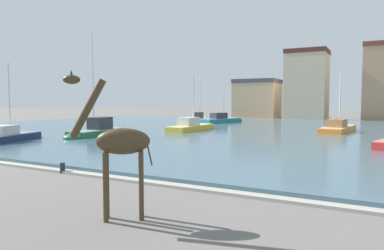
{
  "coord_description": "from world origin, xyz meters",
  "views": [
    {
      "loc": [
        10.7,
        -2.3,
        3.46
      ],
      "look_at": [
        2.11,
        13.99,
        2.2
      ],
      "focal_mm": 33.02,
      "sensor_mm": 36.0,
      "label": 1
    }
  ],
  "objects_px": {
    "sailboat_green": "(94,132)",
    "sailboat_orange": "(339,129)",
    "sailboat_teal": "(224,120)",
    "mooring_bollard": "(62,168)",
    "sailboat_navy": "(11,137)",
    "giraffe_statue": "(119,144)",
    "sailboat_yellow": "(193,127)",
    "sailboat_white": "(200,119)"
  },
  "relations": [
    {
      "from": "sailboat_green",
      "to": "sailboat_orange",
      "type": "bearing_deg",
      "value": 39.14
    },
    {
      "from": "sailboat_teal",
      "to": "mooring_bollard",
      "type": "bearing_deg",
      "value": -79.24
    },
    {
      "from": "sailboat_navy",
      "to": "sailboat_green",
      "type": "xyz_separation_m",
      "value": [
        3.12,
        6.13,
        0.1
      ]
    },
    {
      "from": "sailboat_green",
      "to": "sailboat_teal",
      "type": "height_order",
      "value": "sailboat_green"
    },
    {
      "from": "giraffe_statue",
      "to": "mooring_bollard",
      "type": "xyz_separation_m",
      "value": [
        -6.7,
        3.93,
        -1.96
      ]
    },
    {
      "from": "sailboat_yellow",
      "to": "sailboat_teal",
      "type": "height_order",
      "value": "sailboat_teal"
    },
    {
      "from": "sailboat_teal",
      "to": "sailboat_green",
      "type": "bearing_deg",
      "value": -96.5
    },
    {
      "from": "giraffe_statue",
      "to": "sailboat_yellow",
      "type": "relative_size",
      "value": 0.52
    },
    {
      "from": "sailboat_yellow",
      "to": "sailboat_green",
      "type": "distance_m",
      "value": 11.21
    },
    {
      "from": "sailboat_navy",
      "to": "mooring_bollard",
      "type": "xyz_separation_m",
      "value": [
        12.79,
        -6.27,
        -0.29
      ]
    },
    {
      "from": "sailboat_navy",
      "to": "sailboat_yellow",
      "type": "distance_m",
      "value": 18.09
    },
    {
      "from": "sailboat_yellow",
      "to": "sailboat_white",
      "type": "distance_m",
      "value": 19.32
    },
    {
      "from": "sailboat_yellow",
      "to": "sailboat_teal",
      "type": "bearing_deg",
      "value": 99.18
    },
    {
      "from": "giraffe_statue",
      "to": "sailboat_teal",
      "type": "xyz_separation_m",
      "value": [
        -13.63,
        40.38,
        -1.62
      ]
    },
    {
      "from": "sailboat_green",
      "to": "sailboat_navy",
      "type": "bearing_deg",
      "value": -116.98
    },
    {
      "from": "sailboat_green",
      "to": "sailboat_teal",
      "type": "relative_size",
      "value": 1.19
    },
    {
      "from": "sailboat_navy",
      "to": "sailboat_teal",
      "type": "relative_size",
      "value": 0.85
    },
    {
      "from": "sailboat_green",
      "to": "sailboat_orange",
      "type": "relative_size",
      "value": 1.05
    },
    {
      "from": "giraffe_statue",
      "to": "sailboat_green",
      "type": "distance_m",
      "value": 23.17
    },
    {
      "from": "sailboat_teal",
      "to": "sailboat_orange",
      "type": "bearing_deg",
      "value": -26.34
    },
    {
      "from": "sailboat_orange",
      "to": "giraffe_statue",
      "type": "bearing_deg",
      "value": -95.4
    },
    {
      "from": "sailboat_green",
      "to": "sailboat_yellow",
      "type": "bearing_deg",
      "value": 63.48
    },
    {
      "from": "sailboat_white",
      "to": "sailboat_teal",
      "type": "distance_m",
      "value": 6.74
    },
    {
      "from": "sailboat_white",
      "to": "mooring_bollard",
      "type": "bearing_deg",
      "value": -72.47
    },
    {
      "from": "giraffe_statue",
      "to": "sailboat_navy",
      "type": "distance_m",
      "value": 22.06
    },
    {
      "from": "sailboat_navy",
      "to": "giraffe_statue",
      "type": "bearing_deg",
      "value": -27.61
    },
    {
      "from": "giraffe_statue",
      "to": "sailboat_navy",
      "type": "bearing_deg",
      "value": 152.39
    },
    {
      "from": "sailboat_green",
      "to": "sailboat_white",
      "type": "height_order",
      "value": "sailboat_green"
    },
    {
      "from": "sailboat_white",
      "to": "mooring_bollard",
      "type": "height_order",
      "value": "sailboat_white"
    },
    {
      "from": "sailboat_navy",
      "to": "sailboat_teal",
      "type": "bearing_deg",
      "value": 79.01
    },
    {
      "from": "sailboat_yellow",
      "to": "sailboat_green",
      "type": "bearing_deg",
      "value": -116.52
    },
    {
      "from": "sailboat_teal",
      "to": "mooring_bollard",
      "type": "relative_size",
      "value": 16.21
    },
    {
      "from": "sailboat_orange",
      "to": "sailboat_white",
      "type": "relative_size",
      "value": 1.24
    },
    {
      "from": "sailboat_yellow",
      "to": "sailboat_teal",
      "type": "relative_size",
      "value": 1.03
    },
    {
      "from": "giraffe_statue",
      "to": "sailboat_yellow",
      "type": "distance_m",
      "value": 28.75
    },
    {
      "from": "sailboat_navy",
      "to": "sailboat_white",
      "type": "bearing_deg",
      "value": 89.75
    },
    {
      "from": "sailboat_green",
      "to": "giraffe_statue",
      "type": "bearing_deg",
      "value": -44.93
    },
    {
      "from": "sailboat_yellow",
      "to": "sailboat_green",
      "type": "xyz_separation_m",
      "value": [
        -5.0,
        -10.03,
        0.08
      ]
    },
    {
      "from": "sailboat_yellow",
      "to": "sailboat_white",
      "type": "relative_size",
      "value": 1.14
    },
    {
      "from": "sailboat_yellow",
      "to": "sailboat_orange",
      "type": "xyz_separation_m",
      "value": [
        14.4,
        5.76,
        -0.03
      ]
    },
    {
      "from": "giraffe_statue",
      "to": "mooring_bollard",
      "type": "relative_size",
      "value": 8.66
    },
    {
      "from": "giraffe_statue",
      "to": "sailboat_green",
      "type": "xyz_separation_m",
      "value": [
        -16.37,
        16.33,
        -1.57
      ]
    }
  ]
}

